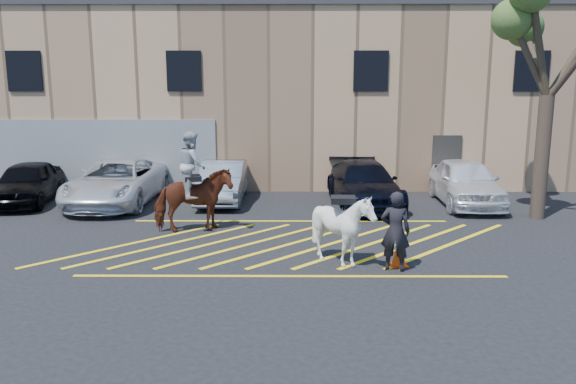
{
  "coord_description": "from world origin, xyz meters",
  "views": [
    {
      "loc": [
        0.03,
        -14.49,
        4.15
      ],
      "look_at": [
        -0.06,
        0.2,
        1.3
      ],
      "focal_mm": 35.0,
      "sensor_mm": 36.0,
      "label": 1
    }
  ],
  "objects_px": {
    "mounted_bay": "(193,192)",
    "tree": "(552,30)",
    "car_silver_sedan": "(223,182)",
    "traffic_cone": "(399,251)",
    "car_white_suv": "(465,182)",
    "saddled_white": "(343,228)",
    "car_white_pickup": "(117,182)",
    "car_black_suv": "(27,183)",
    "car_blue_suv": "(364,184)",
    "handler": "(395,231)"
  },
  "relations": [
    {
      "from": "car_blue_suv",
      "to": "car_silver_sedan",
      "type": "bearing_deg",
      "value": 168.87
    },
    {
      "from": "car_silver_sedan",
      "to": "saddled_white",
      "type": "relative_size",
      "value": 2.49
    },
    {
      "from": "car_silver_sedan",
      "to": "traffic_cone",
      "type": "bearing_deg",
      "value": -55.56
    },
    {
      "from": "car_white_suv",
      "to": "mounted_bay",
      "type": "xyz_separation_m",
      "value": [
        -8.8,
        -3.68,
        0.35
      ]
    },
    {
      "from": "car_black_suv",
      "to": "tree",
      "type": "bearing_deg",
      "value": -15.0
    },
    {
      "from": "car_white_pickup",
      "to": "car_silver_sedan",
      "type": "bearing_deg",
      "value": 9.07
    },
    {
      "from": "car_blue_suv",
      "to": "mounted_bay",
      "type": "bearing_deg",
      "value": -150.05
    },
    {
      "from": "car_white_pickup",
      "to": "traffic_cone",
      "type": "relative_size",
      "value": 7.57
    },
    {
      "from": "saddled_white",
      "to": "tree",
      "type": "height_order",
      "value": "tree"
    },
    {
      "from": "car_silver_sedan",
      "to": "traffic_cone",
      "type": "relative_size",
      "value": 5.91
    },
    {
      "from": "tree",
      "to": "car_blue_suv",
      "type": "bearing_deg",
      "value": 159.24
    },
    {
      "from": "traffic_cone",
      "to": "car_black_suv",
      "type": "bearing_deg",
      "value": 149.74
    },
    {
      "from": "car_white_pickup",
      "to": "saddled_white",
      "type": "bearing_deg",
      "value": -41.08
    },
    {
      "from": "mounted_bay",
      "to": "traffic_cone",
      "type": "bearing_deg",
      "value": -29.97
    },
    {
      "from": "car_blue_suv",
      "to": "mounted_bay",
      "type": "distance_m",
      "value": 6.43
    },
    {
      "from": "car_black_suv",
      "to": "car_blue_suv",
      "type": "bearing_deg",
      "value": -8.69
    },
    {
      "from": "car_black_suv",
      "to": "car_white_pickup",
      "type": "distance_m",
      "value": 3.19
    },
    {
      "from": "traffic_cone",
      "to": "saddled_white",
      "type": "bearing_deg",
      "value": 176.57
    },
    {
      "from": "car_silver_sedan",
      "to": "traffic_cone",
      "type": "distance_m",
      "value": 8.76
    },
    {
      "from": "car_blue_suv",
      "to": "car_black_suv",
      "type": "bearing_deg",
      "value": 174.49
    },
    {
      "from": "handler",
      "to": "mounted_bay",
      "type": "relative_size",
      "value": 0.64
    },
    {
      "from": "car_black_suv",
      "to": "car_blue_suv",
      "type": "relative_size",
      "value": 0.85
    },
    {
      "from": "mounted_bay",
      "to": "tree",
      "type": "bearing_deg",
      "value": 9.11
    },
    {
      "from": "car_black_suv",
      "to": "car_blue_suv",
      "type": "distance_m",
      "value": 11.78
    },
    {
      "from": "car_white_pickup",
      "to": "car_blue_suv",
      "type": "xyz_separation_m",
      "value": [
        8.59,
        -0.08,
        -0.03
      ]
    },
    {
      "from": "saddled_white",
      "to": "tree",
      "type": "distance_m",
      "value": 9.32
    },
    {
      "from": "saddled_white",
      "to": "mounted_bay",
      "type": "bearing_deg",
      "value": 143.26
    },
    {
      "from": "traffic_cone",
      "to": "tree",
      "type": "bearing_deg",
      "value": 42.17
    },
    {
      "from": "car_silver_sedan",
      "to": "car_white_suv",
      "type": "height_order",
      "value": "car_white_suv"
    },
    {
      "from": "car_black_suv",
      "to": "car_white_suv",
      "type": "bearing_deg",
      "value": -8.33
    },
    {
      "from": "car_blue_suv",
      "to": "handler",
      "type": "distance_m",
      "value": 6.98
    },
    {
      "from": "car_black_suv",
      "to": "saddled_white",
      "type": "relative_size",
      "value": 2.48
    },
    {
      "from": "car_white_pickup",
      "to": "handler",
      "type": "distance_m",
      "value": 10.97
    },
    {
      "from": "handler",
      "to": "traffic_cone",
      "type": "bearing_deg",
      "value": -104.75
    },
    {
      "from": "handler",
      "to": "traffic_cone",
      "type": "xyz_separation_m",
      "value": [
        0.16,
        0.3,
        -0.54
      ]
    },
    {
      "from": "car_blue_suv",
      "to": "handler",
      "type": "relative_size",
      "value": 2.8
    },
    {
      "from": "car_white_suv",
      "to": "saddled_white",
      "type": "height_order",
      "value": "saddled_white"
    },
    {
      "from": "mounted_bay",
      "to": "saddled_white",
      "type": "relative_size",
      "value": 1.64
    },
    {
      "from": "car_white_pickup",
      "to": "tree",
      "type": "relative_size",
      "value": 0.76
    },
    {
      "from": "saddled_white",
      "to": "tree",
      "type": "xyz_separation_m",
      "value": [
        6.5,
        4.63,
        4.82
      ]
    },
    {
      "from": "mounted_bay",
      "to": "tree",
      "type": "distance_m",
      "value": 11.52
    },
    {
      "from": "car_blue_suv",
      "to": "tree",
      "type": "height_order",
      "value": "tree"
    },
    {
      "from": "saddled_white",
      "to": "tree",
      "type": "relative_size",
      "value": 0.24
    },
    {
      "from": "car_silver_sedan",
      "to": "handler",
      "type": "xyz_separation_m",
      "value": [
        4.76,
        -7.54,
        0.2
      ]
    },
    {
      "from": "car_white_pickup",
      "to": "car_white_suv",
      "type": "height_order",
      "value": "car_white_suv"
    },
    {
      "from": "mounted_bay",
      "to": "traffic_cone",
      "type": "xyz_separation_m",
      "value": [
        5.26,
        -3.03,
        -0.78
      ]
    },
    {
      "from": "handler",
      "to": "car_silver_sedan",
      "type": "bearing_deg",
      "value": -44.46
    },
    {
      "from": "car_white_pickup",
      "to": "car_white_suv",
      "type": "relative_size",
      "value": 1.18
    },
    {
      "from": "handler",
      "to": "mounted_bay",
      "type": "bearing_deg",
      "value": -19.94
    },
    {
      "from": "car_black_suv",
      "to": "saddled_white",
      "type": "distance_m",
      "value": 12.46
    }
  ]
}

